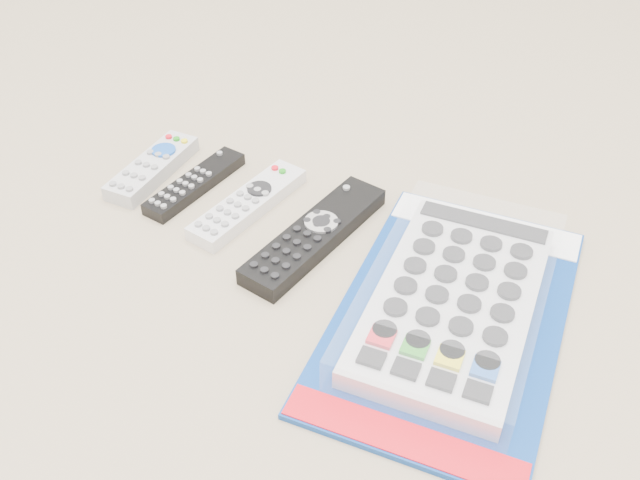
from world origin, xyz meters
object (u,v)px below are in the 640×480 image
at_px(remote_small_grey, 152,167).
at_px(remote_slim_black, 195,183).
at_px(remote_large_black, 315,235).
at_px(remote_silver_dvd, 248,204).
at_px(jumbo_remote_packaged, 454,300).

distance_m(remote_small_grey, remote_slim_black, 0.07).
xyz_separation_m(remote_slim_black, remote_large_black, (0.18, -0.03, 0.00)).
height_order(remote_small_grey, remote_silver_dvd, remote_small_grey).
xyz_separation_m(remote_slim_black, jumbo_remote_packaged, (0.36, -0.08, 0.01)).
bearing_deg(jumbo_remote_packaged, remote_slim_black, 166.22).
relative_size(remote_small_grey, jumbo_remote_packaged, 0.40).
distance_m(remote_small_grey, jumbo_remote_packaged, 0.44).
bearing_deg(remote_silver_dvd, remote_small_grey, -174.09).
bearing_deg(remote_large_black, remote_small_grey, -176.33).
xyz_separation_m(remote_silver_dvd, jumbo_remote_packaged, (0.28, -0.07, 0.01)).
relative_size(remote_slim_black, remote_large_black, 0.72).
bearing_deg(remote_large_black, remote_slim_black, -177.86).
bearing_deg(remote_silver_dvd, jumbo_remote_packaged, -2.09).
distance_m(remote_silver_dvd, jumbo_remote_packaged, 0.29).
relative_size(remote_silver_dvd, remote_large_black, 0.81).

